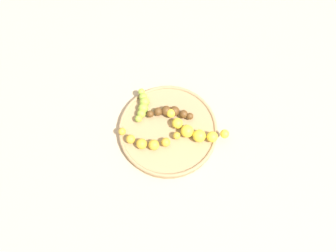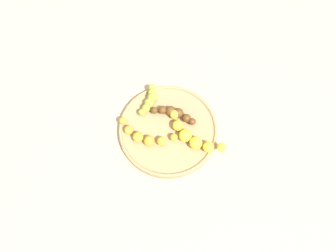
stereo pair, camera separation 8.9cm
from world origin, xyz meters
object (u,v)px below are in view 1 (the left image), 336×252
(banana_spotted, at_px, (148,141))
(banana_overripe, at_px, (170,112))
(banana_green, at_px, (143,105))
(fruit_bowl, at_px, (168,130))
(banana_yellow, at_px, (194,131))

(banana_spotted, bearing_deg, banana_overripe, 150.89)
(banana_green, xyz_separation_m, banana_spotted, (-0.06, -0.10, 0.00))
(fruit_bowl, bearing_deg, banana_green, 96.45)
(fruit_bowl, distance_m, banana_green, 0.10)
(banana_overripe, distance_m, banana_green, 0.08)
(fruit_bowl, bearing_deg, banana_overripe, 40.72)
(banana_spotted, bearing_deg, fruit_bowl, 134.13)
(fruit_bowl, height_order, banana_spotted, banana_spotted)
(banana_yellow, relative_size, banana_spotted, 1.31)
(banana_yellow, distance_m, banana_overripe, 0.09)
(fruit_bowl, height_order, banana_green, banana_green)
(banana_overripe, height_order, banana_green, same)
(banana_green, bearing_deg, banana_yellow, -25.12)
(banana_yellow, relative_size, banana_overripe, 1.69)
(banana_yellow, bearing_deg, banana_green, -95.84)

